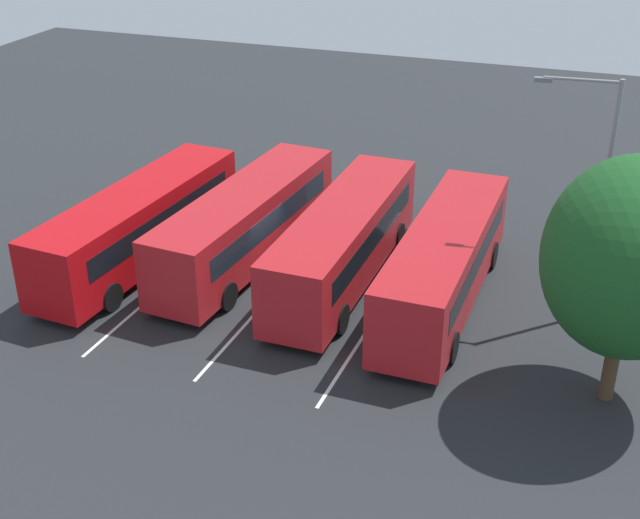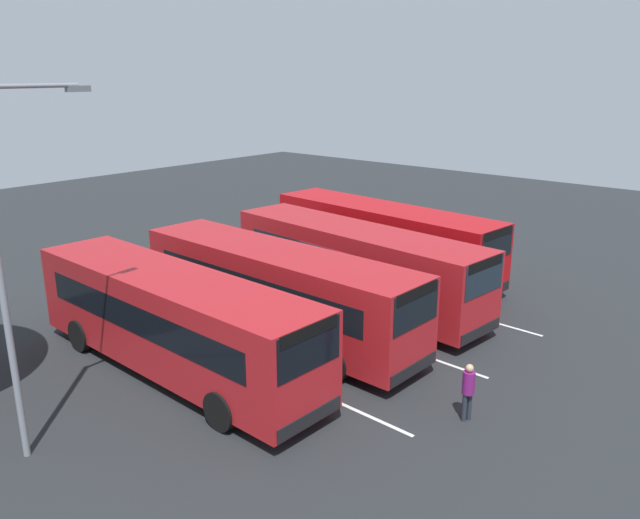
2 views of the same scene
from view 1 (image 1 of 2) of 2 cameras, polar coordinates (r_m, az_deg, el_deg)
ground_plane at (r=32.75m, az=-2.17°, el=-1.21°), size 71.41×71.41×0.00m
bus_far_left at (r=30.49m, az=8.37°, el=-0.15°), size 11.16×2.78×3.07m
bus_center_left at (r=31.75m, az=1.61°, el=1.31°), size 11.16×2.77×3.07m
bus_center_right at (r=33.28m, az=-5.00°, el=2.48°), size 11.28×3.40×3.07m
bus_far_right at (r=33.85m, az=-12.07°, el=2.39°), size 11.27×3.34×3.07m
pedestrian at (r=38.53m, az=6.08°, el=4.70°), size 0.42×0.42×1.59m
street_lamp at (r=29.55m, az=18.13°, el=4.65°), size 0.39×2.75×8.54m
depot_tree at (r=25.24m, az=20.20°, el=0.11°), size 5.57×5.01×7.71m
lane_stripe_outer_left at (r=31.63m, az=4.75°, el=-2.38°), size 14.81×0.61×0.01m
lane_stripe_inner_left at (r=32.75m, az=-2.17°, el=-1.20°), size 14.81×0.61×0.01m
lane_stripe_inner_right at (r=34.32m, az=-8.54°, el=-0.10°), size 14.81×0.61×0.01m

